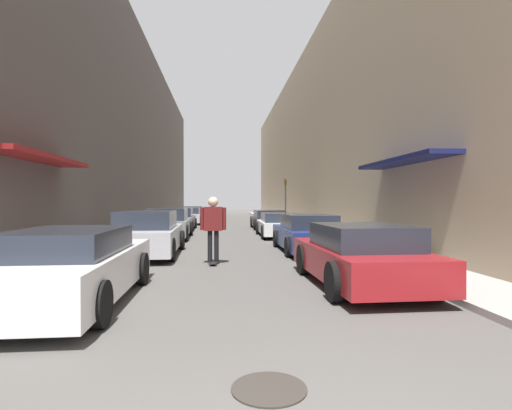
{
  "coord_description": "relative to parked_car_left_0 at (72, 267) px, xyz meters",
  "views": [
    {
      "loc": [
        -0.21,
        -1.55,
        1.73
      ],
      "look_at": [
        1.01,
        12.4,
        1.6
      ],
      "focal_mm": 28.0,
      "sensor_mm": 36.0,
      "label": 1
    }
  ],
  "objects": [
    {
      "name": "parked_car_right_1",
      "position": [
        5.45,
        6.51,
        -0.01
      ],
      "size": [
        1.91,
        4.46,
        1.28
      ],
      "color": "navy",
      "rests_on": "ground"
    },
    {
      "name": "parked_car_right_2",
      "position": [
        5.36,
        12.32,
        -0.05
      ],
      "size": [
        2.06,
        4.53,
        1.16
      ],
      "color": "silver",
      "rests_on": "ground"
    },
    {
      "name": "parked_car_left_2",
      "position": [
        0.06,
        11.82,
        0.05
      ],
      "size": [
        2.02,
        4.57,
        1.41
      ],
      "color": "gray",
      "rests_on": "ground"
    },
    {
      "name": "curb_strip_right",
      "position": [
        7.33,
        22.35,
        -0.57
      ],
      "size": [
        1.8,
        55.52,
        0.12
      ],
      "color": "gray",
      "rests_on": "ground"
    },
    {
      "name": "curb_strip_left",
      "position": [
        -1.87,
        22.35,
        -0.57
      ],
      "size": [
        1.8,
        55.52,
        0.12
      ],
      "color": "gray",
      "rests_on": "ground"
    },
    {
      "name": "parked_car_left_3",
      "position": [
        -0.03,
        17.47,
        0.01
      ],
      "size": [
        1.92,
        4.73,
        1.33
      ],
      "color": "#515459",
      "rests_on": "ground"
    },
    {
      "name": "traffic_light",
      "position": [
        7.06,
        21.02,
        1.5
      ],
      "size": [
        0.16,
        0.22,
        3.22
      ],
      "color": "#2D2D2D",
      "rests_on": "curb_strip_right"
    },
    {
      "name": "skateboarder",
      "position": [
        2.29,
        4.0,
        0.52
      ],
      "size": [
        0.71,
        0.78,
        1.85
      ],
      "color": "black",
      "rests_on": "ground"
    },
    {
      "name": "parked_car_left_5",
      "position": [
        0.01,
        28.52,
        -0.0
      ],
      "size": [
        2.05,
        4.19,
        1.28
      ],
      "color": "gray",
      "rests_on": "ground"
    },
    {
      "name": "parked_car_right_3",
      "position": [
        5.48,
        17.89,
        -0.05
      ],
      "size": [
        2.09,
        4.11,
        1.17
      ],
      "color": "#232326",
      "rests_on": "ground"
    },
    {
      "name": "parked_car_right_0",
      "position": [
        5.34,
        0.96,
        -0.01
      ],
      "size": [
        1.99,
        4.28,
        1.26
      ],
      "color": "maroon",
      "rests_on": "ground"
    },
    {
      "name": "ground",
      "position": [
        2.73,
        16.8,
        -0.63
      ],
      "size": [
        122.14,
        122.14,
        0.0
      ],
      "primitive_type": "plane",
      "color": "#4C4947"
    },
    {
      "name": "building_row_right",
      "position": [
        10.22,
        22.35,
        5.47
      ],
      "size": [
        4.9,
        55.52,
        12.19
      ],
      "color": "tan",
      "rests_on": "ground"
    },
    {
      "name": "parked_car_left_0",
      "position": [
        0.0,
        0.0,
        0.0
      ],
      "size": [
        1.93,
        4.65,
        1.27
      ],
      "color": "silver",
      "rests_on": "ground"
    },
    {
      "name": "building_row_left",
      "position": [
        -4.77,
        22.35,
        6.0
      ],
      "size": [
        4.9,
        55.52,
        13.26
      ],
      "color": "#564C47",
      "rests_on": "ground"
    },
    {
      "name": "parked_car_left_1",
      "position": [
        0.19,
        5.97,
        0.06
      ],
      "size": [
        1.99,
        4.72,
        1.43
      ],
      "color": "#B7B7BC",
      "rests_on": "ground"
    },
    {
      "name": "manhole_cover",
      "position": [
        2.95,
        -3.34,
        -0.62
      ],
      "size": [
        0.7,
        0.7,
        0.02
      ],
      "color": "#332D28",
      "rests_on": "ground"
    },
    {
      "name": "parked_car_left_4",
      "position": [
        0.06,
        23.41,
        -0.02
      ],
      "size": [
        2.01,
        4.17,
        1.25
      ],
      "color": "#B7B7BC",
      "rests_on": "ground"
    }
  ]
}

